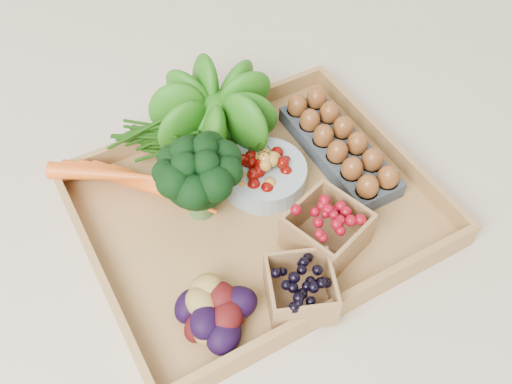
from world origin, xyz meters
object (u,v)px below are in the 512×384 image
egg_carton (338,150)px  tray (256,212)px  cherry_bowl (264,175)px  broccoli (199,189)px

egg_carton → tray: bearing=-169.8°
cherry_bowl → tray: bearing=-133.1°
tray → cherry_bowl: bearing=46.9°
tray → egg_carton: 0.19m
broccoli → cherry_bowl: size_ratio=0.99×
tray → egg_carton: egg_carton is taller
broccoli → egg_carton: bearing=-2.2°
broccoli → cherry_bowl: bearing=0.9°
broccoli → cherry_bowl: (0.12, 0.00, -0.04)m
cherry_bowl → egg_carton: 0.15m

